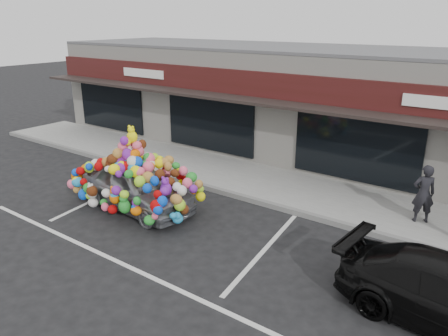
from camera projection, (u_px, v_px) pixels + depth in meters
The scene contains 9 objects.
ground at pixel (174, 223), 12.12m from camera, with size 90.00×90.00×0.00m, color black.
shop_building at pixel (312, 101), 17.86m from camera, with size 24.00×7.20×4.31m.
sidewalk at pixel (252, 180), 15.15m from camera, with size 26.00×3.00×0.15m, color gray.
kerb at pixel (227, 193), 14.00m from camera, with size 26.00×0.18×0.16m, color slate.
parking_stripe_left at pixel (105, 195), 14.06m from camera, with size 0.12×4.40×0.01m, color silver.
parking_stripe_mid at pixel (264, 250), 10.71m from camera, with size 0.12×4.40×0.01m, color silver.
lane_line at pixel (171, 286), 9.25m from camera, with size 14.00×0.12×0.01m, color silver.
toy_car at pixel (136, 182), 12.81m from camera, with size 2.87×4.35×2.45m.
pedestrian_a at pixel (424, 194), 11.63m from camera, with size 0.59×0.39×1.61m, color black.
Camera 1 is at (7.60, -8.03, 5.38)m, focal length 35.00 mm.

